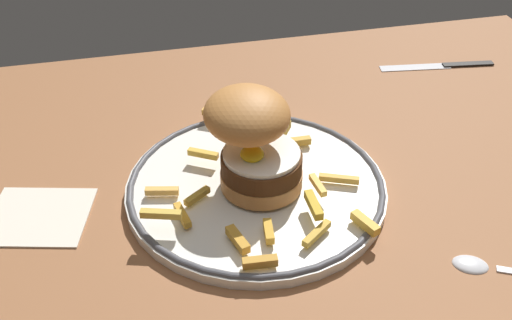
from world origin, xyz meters
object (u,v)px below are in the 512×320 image
burger (254,140)px  spoon (487,265)px  dinner_plate (256,186)px  napkin (38,215)px  knife (446,65)px

burger → spoon: size_ratio=0.93×
burger → dinner_plate: bearing=-62.3°
dinner_plate → burger: size_ratio=2.52×
napkin → burger: bearing=-2.4°
dinner_plate → burger: (-0.14, 0.26, 6.28)cm
burger → spoon: burger is taller
burger → napkin: bearing=177.6°
dinner_plate → napkin: bearing=177.0°
dinner_plate → knife: (35.95, 23.18, -0.58)cm
dinner_plate → burger: bearing=117.7°
spoon → dinner_plate: bearing=139.6°
dinner_plate → spoon: 25.86cm
dinner_plate → spoon: size_ratio=2.35×
dinner_plate → burger: 6.29cm
burger → knife: burger is taller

